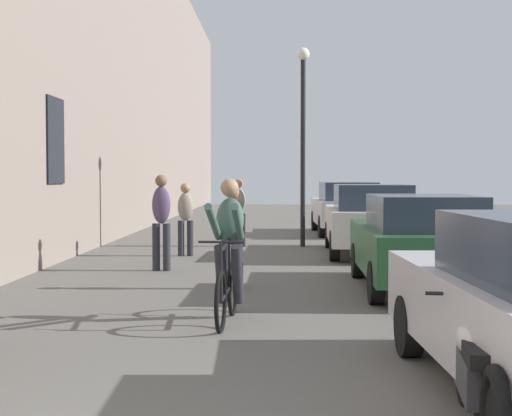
{
  "coord_description": "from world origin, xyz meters",
  "views": [
    {
      "loc": [
        1.14,
        -2.86,
        1.73
      ],
      "look_at": [
        0.73,
        13.5,
        1.05
      ],
      "focal_mm": 52.63,
      "sensor_mm": 36.0,
      "label": 1
    }
  ],
  "objects": [
    {
      "name": "building_facade_left",
      "position": [
        -3.45,
        14.0,
        5.34
      ],
      "size": [
        0.54,
        68.0,
        10.69
      ],
      "color": "gray",
      "rests_on": "ground_plane"
    },
    {
      "name": "cyclist_on_bicycle",
      "position": [
        0.58,
        6.09,
        0.81
      ],
      "size": [
        0.52,
        1.76,
        1.74
      ],
      "color": "black",
      "rests_on": "ground_plane"
    },
    {
      "name": "pedestrian_near",
      "position": [
        0.48,
        8.62,
        0.9
      ],
      "size": [
        0.35,
        0.26,
        1.61
      ],
      "color": "#26262D",
      "rests_on": "ground_plane"
    },
    {
      "name": "pedestrian_mid",
      "position": [
        -0.95,
        10.84,
        1.0
      ],
      "size": [
        0.36,
        0.26,
        1.77
      ],
      "color": "#26262D",
      "rests_on": "ground_plane"
    },
    {
      "name": "pedestrian_far",
      "position": [
        -0.81,
        13.42,
        0.9
      ],
      "size": [
        0.37,
        0.28,
        1.6
      ],
      "color": "#26262D",
      "rests_on": "ground_plane"
    },
    {
      "name": "pedestrian_furthest",
      "position": [
        0.24,
        15.77,
        0.94
      ],
      "size": [
        0.35,
        0.25,
        1.67
      ],
      "color": "#26262D",
      "rests_on": "ground_plane"
    },
    {
      "name": "street_lamp",
      "position": [
        1.83,
        15.66,
        3.11
      ],
      "size": [
        0.32,
        0.32,
        4.9
      ],
      "color": "black",
      "rests_on": "ground_plane"
    },
    {
      "name": "parked_car_second",
      "position": [
        3.31,
        8.5,
        0.76
      ],
      "size": [
        1.81,
        4.14,
        1.46
      ],
      "color": "#23512D",
      "rests_on": "ground_plane"
    },
    {
      "name": "parked_car_third",
      "position": [
        3.24,
        13.74,
        0.81
      ],
      "size": [
        1.99,
        4.46,
        1.56
      ],
      "color": "beige",
      "rests_on": "ground_plane"
    },
    {
      "name": "parked_car_fourth",
      "position": [
        3.3,
        19.76,
        0.81
      ],
      "size": [
        1.93,
        4.44,
        1.57
      ],
      "color": "#B7B7BC",
      "rests_on": "ground_plane"
    },
    {
      "name": "parked_motorcycle",
      "position": [
        2.5,
        2.13,
        0.4
      ],
      "size": [
        0.62,
        2.14,
        0.92
      ],
      "color": "black",
      "rests_on": "ground_plane"
    }
  ]
}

